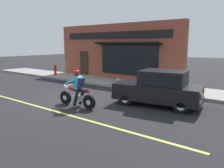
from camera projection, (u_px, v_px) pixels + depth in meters
ground_plane at (71, 99)px, 10.88m from camera, size 80.00×80.00×0.00m
sidewalk_curb at (92, 79)px, 16.46m from camera, size 2.60×22.00×0.14m
lane_stripe at (5, 97)px, 11.22m from camera, size 0.12×19.80×0.01m
storefront_building at (115, 52)px, 16.66m from camera, size 1.25×10.93×4.20m
motorcycle_with_rider at (77, 92)px, 9.39m from camera, size 0.56×2.02×1.62m
car_hatchback at (159, 88)px, 9.63m from camera, size 2.14×3.97×1.57m
traffic_cone at (118, 80)px, 13.92m from camera, size 0.36×0.36×0.60m
fire_hydrant at (55, 70)px, 18.12m from camera, size 0.36×0.24×0.88m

